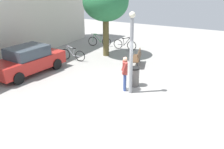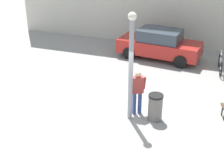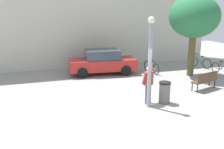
% 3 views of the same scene
% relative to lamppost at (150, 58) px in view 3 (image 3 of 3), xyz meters
% --- Properties ---
extents(ground_plane, '(36.00, 36.00, 0.00)m').
position_rel_lamppost_xyz_m(ground_plane, '(-0.47, 0.33, -2.13)').
color(ground_plane, gray).
extents(building_facade, '(18.59, 2.00, 8.09)m').
position_rel_lamppost_xyz_m(building_facade, '(-0.47, 9.31, 1.91)').
color(building_facade, beige).
rests_on(building_facade, ground_plane).
extents(lamppost, '(0.28, 0.28, 3.78)m').
position_rel_lamppost_xyz_m(lamppost, '(0.00, 0.00, 0.00)').
color(lamppost, gray).
rests_on(lamppost, ground_plane).
extents(person_by_lamppost, '(0.63, 0.48, 1.67)m').
position_rel_lamppost_xyz_m(person_by_lamppost, '(0.16, 0.37, -1.17)').
color(person_by_lamppost, '#334784').
rests_on(person_by_lamppost, ground_plane).
extents(park_bench, '(1.67, 0.91, 0.92)m').
position_rel_lamppost_xyz_m(park_bench, '(3.83, 1.23, -1.59)').
color(park_bench, '#513823').
rests_on(park_bench, ground_plane).
extents(plaza_tree, '(2.98, 2.98, 4.88)m').
position_rel_lamppost_xyz_m(plaza_tree, '(4.82, 3.95, 1.44)').
color(plaza_tree, brown).
rests_on(plaza_tree, ground_plane).
extents(bicycle_black, '(0.10, 1.81, 0.97)m').
position_rel_lamppost_xyz_m(bicycle_black, '(6.80, 3.45, -1.75)').
color(bicycle_black, black).
rests_on(bicycle_black, ground_plane).
extents(bicycle_green, '(0.60, 1.74, 0.97)m').
position_rel_lamppost_xyz_m(bicycle_green, '(6.80, 5.63, -1.75)').
color(bicycle_green, black).
rests_on(bicycle_green, ground_plane).
extents(bicycle_silver, '(0.21, 1.81, 0.97)m').
position_rel_lamppost_xyz_m(bicycle_silver, '(2.83, 5.34, -1.75)').
color(bicycle_silver, black).
rests_on(bicycle_silver, ground_plane).
extents(parked_car_red, '(4.36, 2.17, 1.55)m').
position_rel_lamppost_xyz_m(parked_car_red, '(-0.25, 6.11, -1.36)').
color(parked_car_red, '#AD231E').
rests_on(parked_car_red, ground_plane).
extents(trash_bin, '(0.51, 0.51, 0.97)m').
position_rel_lamppost_xyz_m(trash_bin, '(0.86, 0.18, -1.65)').
color(trash_bin, '#66605B').
rests_on(trash_bin, ground_plane).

